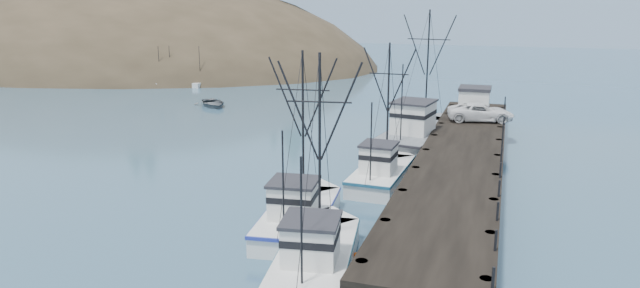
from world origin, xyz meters
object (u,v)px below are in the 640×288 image
Objects in this scene: trawler_near at (316,255)px; motorboat at (213,106)px; pier_shed at (474,101)px; pier at (461,156)px; trawler_mid at (300,213)px; pickup_truck at (481,112)px; work_vessel at (420,134)px; trawler_far at (383,172)px.

trawler_near reaches higher than motorboat.
motorboat is at bearing 169.10° from pier_shed.
trawler_mid is (-8.12, -12.68, -0.87)m from pier.
pier_shed is at bearing -53.66° from motorboat.
trawler_near reaches higher than trawler_mid.
pier_shed is 0.53× the size of pickup_truck.
pier_shed is (8.10, 27.41, 2.60)m from trawler_mid.
pickup_truck is (5.01, 3.95, 1.61)m from work_vessel.
motorboat is at bearing 155.32° from work_vessel.
pier_shed is 32.83m from motorboat.
pier is 4.23× the size of trawler_far.
trawler_near reaches higher than pier_shed.
pier is 13.75× the size of pier_shed.
pickup_truck reaches higher than pier.
trawler_far is at bearing 89.23° from trawler_near.
trawler_mid is 1.92× the size of motorboat.
pier is 2.95× the size of work_vessel.
pier is at bearing 57.37° from trawler_mid.
motorboat is (-32.08, 20.91, -1.69)m from pier.
trawler_mid reaches higher than pier.
trawler_near is at bearing -90.77° from trawler_far.
pier_shed is (5.41, 32.42, 2.60)m from trawler_near.
pier is 14.84m from pier_shed.
pier is at bearing -89.92° from pier_shed.
trawler_near is 25.85m from work_vessel.
work_vessel is 2.70× the size of motorboat.
pier_shed reaches higher than pickup_truck.
pickup_truck is (0.75, 12.08, 1.14)m from pier.
pier is 7.97× the size of motorboat.
trawler_far is 3.25× the size of pier_shed.
trawler_mid is at bearing -106.60° from trawler_far.
pickup_truck is 1.09× the size of motorboat.
pier is 12.16m from pickup_truck.
trawler_mid is 1.02× the size of trawler_far.
trawler_far reaches higher than pier.
trawler_far is at bearing -106.37° from pier_shed.
trawler_far is (0.20, 14.68, 0.00)m from trawler_near.
trawler_mid is 41.27m from motorboat.
trawler_near is 1.03× the size of trawler_mid.
trawler_mid reaches higher than pier_shed.
trawler_mid is at bearing -100.51° from work_vessel.
pier_shed is at bearing 4.22° from pickup_truck.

